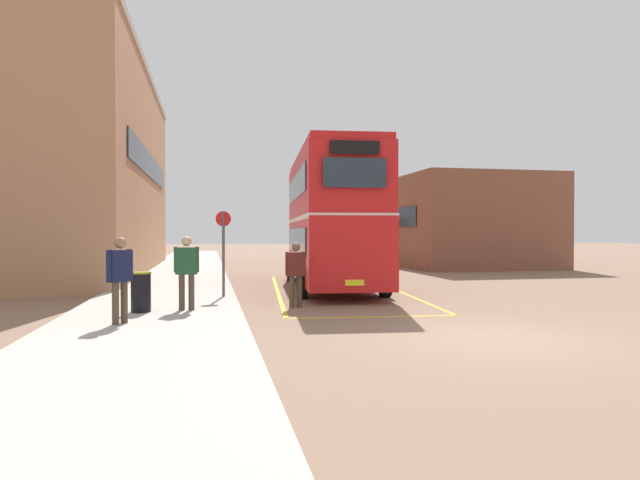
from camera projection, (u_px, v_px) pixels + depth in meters
ground_plane at (329, 277)px, 24.35m from camera, size 135.60×135.60×0.00m
sidewalk_left at (182, 273)px, 25.40m from camera, size 4.00×57.60×0.14m
brick_building_left at (78, 171)px, 26.08m from camera, size 6.65×20.08×9.85m
depot_building_right at (439, 223)px, 35.57m from camera, size 8.00×16.00×5.19m
double_decker_bus at (331, 218)px, 19.58m from camera, size 3.45×9.94×4.75m
single_deck_bus at (338, 237)px, 39.33m from camera, size 3.61×9.28×3.02m
pedestrian_boarding at (296, 270)px, 14.45m from camera, size 0.57×0.32×1.72m
pedestrian_waiting_near at (187, 267)px, 12.98m from camera, size 0.59×0.26×1.76m
pedestrian_waiting_far at (120, 273)px, 11.04m from camera, size 0.48×0.53×1.75m
litter_bin at (141, 292)px, 12.69m from camera, size 0.48×0.48×0.93m
bus_stop_sign at (223, 245)px, 15.71m from camera, size 0.44×0.08×2.46m
bay_marking_yellow at (341, 293)px, 17.78m from camera, size 5.23×12.12×0.01m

